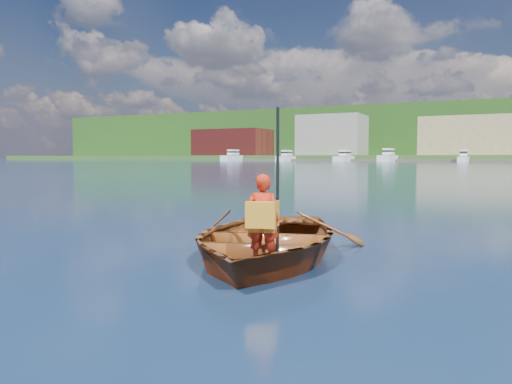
% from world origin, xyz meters
% --- Properties ---
extents(ground, '(600.00, 600.00, 0.00)m').
position_xyz_m(ground, '(0.00, 0.00, 0.00)').
color(ground, '#102245').
rests_on(ground, ground).
extents(rowboat, '(3.63, 4.42, 0.80)m').
position_xyz_m(rowboat, '(0.43, 0.61, 0.25)').
color(rowboat, brown).
rests_on(rowboat, ground).
extents(child_paddler, '(0.44, 0.41, 1.83)m').
position_xyz_m(child_paddler, '(0.80, -0.22, 0.65)').
color(child_paddler, '#B62410').
rests_on(child_paddler, ground).
extents(shoreline, '(400.00, 140.00, 22.00)m').
position_xyz_m(shoreline, '(0.00, 236.61, 10.32)').
color(shoreline, '#395423').
rests_on(shoreline, ground).
extents(dock, '(160.05, 8.94, 0.80)m').
position_xyz_m(dock, '(5.27, 148.00, 0.40)').
color(dock, brown).
rests_on(dock, ground).
extents(waterfront_buildings, '(202.00, 16.00, 14.00)m').
position_xyz_m(waterfront_buildings, '(-7.74, 165.00, 7.74)').
color(waterfront_buildings, brown).
rests_on(waterfront_buildings, ground).
extents(marina_yachts, '(145.56, 12.87, 4.16)m').
position_xyz_m(marina_yachts, '(-8.24, 143.31, 1.35)').
color(marina_yachts, white).
rests_on(marina_yachts, ground).
extents(hillside_trees, '(269.11, 90.87, 27.65)m').
position_xyz_m(hillside_trees, '(-1.82, 246.76, 19.88)').
color(hillside_trees, '#382314').
rests_on(hillside_trees, ground).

